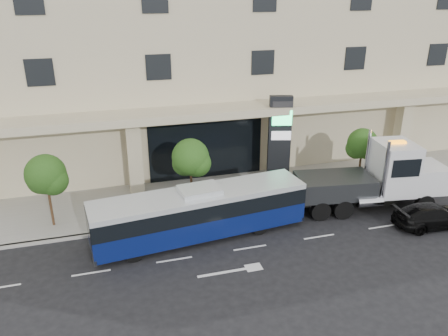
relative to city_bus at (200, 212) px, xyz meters
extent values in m
plane|color=black|center=(2.21, -0.35, -1.49)|extent=(120.00, 120.00, 0.00)
cube|color=gray|center=(2.21, 4.65, -1.42)|extent=(120.00, 6.00, 0.15)
cube|color=gray|center=(2.21, 1.65, -1.42)|extent=(120.00, 0.30, 0.15)
cube|color=beige|center=(2.21, 15.15, 8.51)|extent=(60.00, 15.00, 20.00)
cube|color=beige|center=(2.21, 6.45, 3.71)|extent=(60.00, 2.80, 0.50)
cube|color=black|center=(2.21, 7.62, 0.66)|extent=(8.00, 0.12, 4.00)
cube|color=beige|center=(-2.79, 6.45, 1.11)|extent=(0.90, 0.90, 4.90)
cube|color=beige|center=(7.21, 6.45, 1.11)|extent=(0.90, 0.90, 4.90)
cube|color=beige|center=(17.21, 6.45, 1.11)|extent=(0.90, 0.90, 4.90)
cylinder|color=#422B19|center=(-7.79, 3.25, 0.06)|extent=(0.14, 0.14, 2.80)
sphere|color=#1C4313|center=(-7.79, 3.25, 1.78)|extent=(2.20, 2.20, 2.20)
sphere|color=#1C4313|center=(-7.44, 3.05, 1.46)|extent=(1.65, 1.65, 1.65)
sphere|color=#1C4313|center=(-8.09, 3.45, 1.38)|extent=(1.54, 1.54, 1.54)
cylinder|color=#422B19|center=(0.21, 3.25, 0.13)|extent=(0.14, 0.14, 2.94)
sphere|color=#1C4313|center=(0.21, 3.25, 1.93)|extent=(2.20, 2.20, 2.20)
sphere|color=#1C4313|center=(0.56, 3.05, 1.60)|extent=(1.65, 1.65, 1.65)
sphere|color=#1C4313|center=(-0.09, 3.45, 1.51)|extent=(1.54, 1.54, 1.54)
cylinder|color=#422B19|center=(11.71, 3.25, 0.02)|extent=(0.14, 0.14, 2.73)
sphere|color=#1C4313|center=(11.71, 3.25, 1.70)|extent=(2.00, 2.00, 2.00)
sphere|color=#1C4313|center=(12.06, 3.05, 1.39)|extent=(1.50, 1.50, 1.50)
sphere|color=#1C4313|center=(11.41, 3.45, 1.31)|extent=(1.40, 1.40, 1.40)
cylinder|color=black|center=(-3.70, -1.42, -1.01)|extent=(0.99, 0.39, 0.96)
cylinder|color=black|center=(-3.93, 0.58, -1.01)|extent=(0.99, 0.39, 0.96)
cylinder|color=black|center=(3.17, -0.67, -1.01)|extent=(0.99, 0.39, 0.96)
cylinder|color=black|center=(2.95, 1.34, -1.01)|extent=(0.99, 0.39, 0.96)
cube|color=#0A154F|center=(0.01, 0.00, -0.58)|extent=(11.73, 3.65, 1.15)
cube|color=black|center=(0.01, 0.00, 0.43)|extent=(11.73, 3.69, 0.87)
cube|color=silver|center=(0.01, 0.00, 1.01)|extent=(11.73, 3.65, 0.29)
cube|color=silver|center=(0.01, 0.00, 1.30)|extent=(2.27, 1.76, 0.29)
cube|color=#2D3033|center=(-5.68, -0.63, -1.06)|extent=(0.40, 2.40, 0.29)
cube|color=#2D3033|center=(5.69, 0.63, -1.06)|extent=(0.40, 2.40, 0.29)
cube|color=#2D3033|center=(10.72, 0.48, -0.64)|extent=(9.11, 2.29, 0.43)
cube|color=silver|center=(14.14, 0.01, 0.37)|extent=(2.44, 2.72, 1.60)
cube|color=silver|center=(15.20, -0.13, 0.37)|extent=(0.37, 2.12, 1.28)
cube|color=silver|center=(12.03, 0.30, 1.12)|extent=(2.47, 2.93, 3.09)
cube|color=black|center=(13.04, 0.16, 1.60)|extent=(0.42, 2.33, 1.28)
cylinder|color=silver|center=(10.71, -0.70, 1.38)|extent=(0.22, 0.22, 3.62)
cylinder|color=silver|center=(11.03, 1.62, 1.38)|extent=(0.22, 0.22, 3.62)
cube|color=#2D3033|center=(8.45, 0.79, 0.16)|extent=(4.78, 3.14, 1.17)
cube|color=#2D3033|center=(5.92, 1.14, -0.48)|extent=(1.73, 0.53, 0.23)
cube|color=#2D3033|center=(5.28, 1.23, -0.91)|extent=(0.52, 1.93, 0.19)
cube|color=orange|center=(12.03, 0.30, 2.71)|extent=(1.00, 0.50, 0.15)
cylinder|color=black|center=(13.57, -1.04, -0.91)|extent=(1.21, 0.50, 1.17)
cylinder|color=black|center=(13.87, 1.18, -0.91)|extent=(1.21, 0.50, 1.17)
cylinder|color=black|center=(8.51, -0.34, -0.91)|extent=(1.21, 0.50, 1.17)
cylinder|color=black|center=(8.81, 1.87, -0.91)|extent=(1.21, 0.50, 1.17)
cylinder|color=black|center=(7.14, -0.15, -0.91)|extent=(1.21, 0.50, 1.17)
cylinder|color=black|center=(7.44, 2.06, -0.91)|extent=(1.21, 0.50, 1.17)
imported|color=black|center=(12.92, -2.53, -0.83)|extent=(4.69, 2.13, 1.33)
cube|color=black|center=(6.76, 5.48, 1.67)|extent=(1.58, 0.87, 6.02)
cube|color=#26E67B|center=(6.76, 5.20, 3.27)|extent=(1.28, 0.39, 1.00)
cube|color=silver|center=(6.76, 5.20, 2.07)|extent=(1.28, 0.39, 0.60)
cube|color=#262628|center=(6.76, 5.20, 4.17)|extent=(1.28, 0.39, 0.40)
camera|label=1|loc=(-4.47, -20.27, 11.00)|focal=35.00mm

